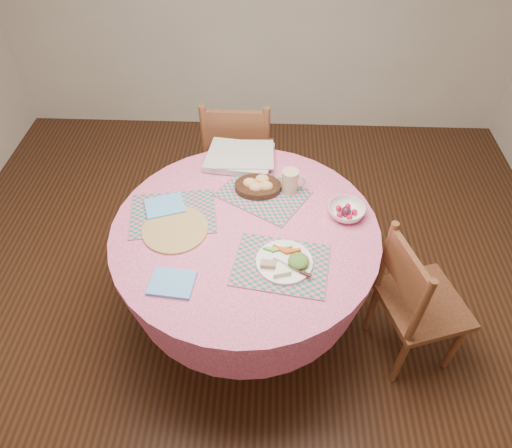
# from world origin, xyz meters

# --- Properties ---
(ground) EXTENTS (4.00, 4.00, 0.00)m
(ground) POSITION_xyz_m (0.00, 0.00, 0.00)
(ground) COLOR #331C0F
(ground) RESTS_ON ground
(room_envelope) EXTENTS (4.01, 4.01, 2.71)m
(room_envelope) POSITION_xyz_m (0.00, 0.00, 1.71)
(room_envelope) COLOR silver
(room_envelope) RESTS_ON ground
(dining_table) EXTENTS (1.24, 1.24, 0.75)m
(dining_table) POSITION_xyz_m (0.00, 0.00, 0.56)
(dining_table) COLOR pink
(dining_table) RESTS_ON ground
(chair_right) EXTENTS (0.47, 0.49, 0.85)m
(chair_right) POSITION_xyz_m (0.82, -0.15, 0.44)
(chair_right) COLOR brown
(chair_right) RESTS_ON ground
(chair_back) EXTENTS (0.44, 0.42, 0.94)m
(chair_back) POSITION_xyz_m (-0.10, 0.86, 0.49)
(chair_back) COLOR brown
(chair_back) RESTS_ON ground
(placemat_front) EXTENTS (0.44, 0.36, 0.01)m
(placemat_front) POSITION_xyz_m (0.17, -0.21, 0.75)
(placemat_front) COLOR #137058
(placemat_front) RESTS_ON dining_table
(placemat_left) EXTENTS (0.44, 0.36, 0.01)m
(placemat_left) POSITION_xyz_m (-0.35, 0.08, 0.75)
(placemat_left) COLOR #137058
(placemat_left) RESTS_ON dining_table
(placemat_back) EXTENTS (0.50, 0.46, 0.01)m
(placemat_back) POSITION_xyz_m (0.08, 0.24, 0.75)
(placemat_back) COLOR #137058
(placemat_back) RESTS_ON dining_table
(wicker_trivet) EXTENTS (0.30, 0.30, 0.01)m
(wicker_trivet) POSITION_xyz_m (-0.32, -0.03, 0.76)
(wicker_trivet) COLOR #AA8149
(wicker_trivet) RESTS_ON dining_table
(napkin_near) EXTENTS (0.19, 0.16, 0.01)m
(napkin_near) POSITION_xyz_m (-0.28, -0.33, 0.76)
(napkin_near) COLOR #59A3E7
(napkin_near) RESTS_ON dining_table
(napkin_far) EXTENTS (0.22, 0.19, 0.01)m
(napkin_far) POSITION_xyz_m (-0.39, 0.12, 0.76)
(napkin_far) COLOR #59A3E7
(napkin_far) RESTS_ON placemat_left
(dinner_plate) EXTENTS (0.24, 0.24, 0.05)m
(dinner_plate) POSITION_xyz_m (0.19, -0.21, 0.77)
(dinner_plate) COLOR white
(dinner_plate) RESTS_ON placemat_front
(bread_bowl) EXTENTS (0.23, 0.23, 0.08)m
(bread_bowl) POSITION_xyz_m (0.05, 0.26, 0.78)
(bread_bowl) COLOR black
(bread_bowl) RESTS_ON placemat_back
(latte_mug) EXTENTS (0.12, 0.08, 0.12)m
(latte_mug) POSITION_xyz_m (0.21, 0.26, 0.82)
(latte_mug) COLOR tan
(latte_mug) RESTS_ON placemat_back
(fruit_bowl) EXTENTS (0.21, 0.21, 0.05)m
(fruit_bowl) POSITION_xyz_m (0.47, 0.10, 0.78)
(fruit_bowl) COLOR white
(fruit_bowl) RESTS_ON dining_table
(newspaper_stack) EXTENTS (0.37, 0.31, 0.04)m
(newspaper_stack) POSITION_xyz_m (-0.06, 0.50, 0.78)
(newspaper_stack) COLOR silver
(newspaper_stack) RESTS_ON dining_table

